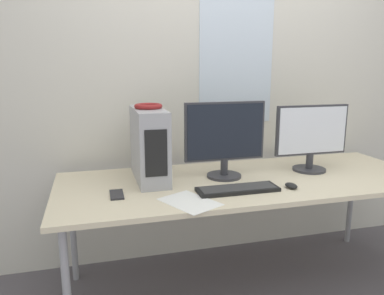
{
  "coord_description": "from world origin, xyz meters",
  "views": [
    {
      "loc": [
        -0.91,
        -1.61,
        1.41
      ],
      "look_at": [
        -0.35,
        0.44,
        0.95
      ],
      "focal_mm": 35.0,
      "sensor_mm": 36.0,
      "label": 1
    }
  ],
  "objects_px": {
    "mouse": "(291,186)",
    "monitor_main": "(225,137)",
    "headphones": "(148,106)",
    "cell_phone": "(117,195)",
    "pc_tower": "(149,144)",
    "monitor_right_near": "(311,136)",
    "keyboard": "(238,189)"
  },
  "relations": [
    {
      "from": "headphones",
      "to": "cell_phone",
      "type": "xyz_separation_m",
      "value": [
        -0.22,
        -0.25,
        -0.44
      ]
    },
    {
      "from": "mouse",
      "to": "pc_tower",
      "type": "bearing_deg",
      "value": 153.08
    },
    {
      "from": "keyboard",
      "to": "cell_phone",
      "type": "relative_size",
      "value": 2.97
    },
    {
      "from": "headphones",
      "to": "keyboard",
      "type": "relative_size",
      "value": 0.36
    },
    {
      "from": "monitor_main",
      "to": "mouse",
      "type": "relative_size",
      "value": 5.6
    },
    {
      "from": "headphones",
      "to": "keyboard",
      "type": "bearing_deg",
      "value": -39.08
    },
    {
      "from": "monitor_right_near",
      "to": "keyboard",
      "type": "height_order",
      "value": "monitor_right_near"
    },
    {
      "from": "pc_tower",
      "to": "keyboard",
      "type": "relative_size",
      "value": 1.07
    },
    {
      "from": "headphones",
      "to": "monitor_right_near",
      "type": "relative_size",
      "value": 0.33
    },
    {
      "from": "pc_tower",
      "to": "headphones",
      "type": "relative_size",
      "value": 2.95
    },
    {
      "from": "monitor_right_near",
      "to": "keyboard",
      "type": "bearing_deg",
      "value": -156.74
    },
    {
      "from": "monitor_main",
      "to": "cell_phone",
      "type": "relative_size",
      "value": 3.28
    },
    {
      "from": "pc_tower",
      "to": "monitor_right_near",
      "type": "distance_m",
      "value": 1.06
    },
    {
      "from": "headphones",
      "to": "keyboard",
      "type": "height_order",
      "value": "headphones"
    },
    {
      "from": "monitor_right_near",
      "to": "cell_phone",
      "type": "bearing_deg",
      "value": -172.75
    },
    {
      "from": "pc_tower",
      "to": "monitor_main",
      "type": "xyz_separation_m",
      "value": [
        0.45,
        -0.08,
        0.04
      ]
    },
    {
      "from": "pc_tower",
      "to": "mouse",
      "type": "relative_size",
      "value": 5.41
    },
    {
      "from": "monitor_main",
      "to": "keyboard",
      "type": "relative_size",
      "value": 1.1
    },
    {
      "from": "headphones",
      "to": "keyboard",
      "type": "xyz_separation_m",
      "value": [
        0.44,
        -0.35,
        -0.44
      ]
    },
    {
      "from": "pc_tower",
      "to": "headphones",
      "type": "distance_m",
      "value": 0.23
    },
    {
      "from": "mouse",
      "to": "monitor_right_near",
      "type": "bearing_deg",
      "value": 44.35
    },
    {
      "from": "monitor_main",
      "to": "mouse",
      "type": "bearing_deg",
      "value": -45.48
    },
    {
      "from": "keyboard",
      "to": "cell_phone",
      "type": "xyz_separation_m",
      "value": [
        -0.66,
        0.1,
        -0.01
      ]
    },
    {
      "from": "mouse",
      "to": "cell_phone",
      "type": "xyz_separation_m",
      "value": [
        -0.97,
        0.13,
        -0.01
      ]
    },
    {
      "from": "headphones",
      "to": "keyboard",
      "type": "distance_m",
      "value": 0.71
    },
    {
      "from": "keyboard",
      "to": "mouse",
      "type": "relative_size",
      "value": 5.07
    },
    {
      "from": "keyboard",
      "to": "mouse",
      "type": "bearing_deg",
      "value": -5.22
    },
    {
      "from": "pc_tower",
      "to": "cell_phone",
      "type": "relative_size",
      "value": 3.17
    },
    {
      "from": "pc_tower",
      "to": "monitor_main",
      "type": "relative_size",
      "value": 0.97
    },
    {
      "from": "headphones",
      "to": "monitor_main",
      "type": "height_order",
      "value": "monitor_main"
    },
    {
      "from": "monitor_main",
      "to": "cell_phone",
      "type": "xyz_separation_m",
      "value": [
        -0.67,
        -0.17,
        -0.25
      ]
    },
    {
      "from": "mouse",
      "to": "monitor_main",
      "type": "bearing_deg",
      "value": 134.52
    }
  ]
}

